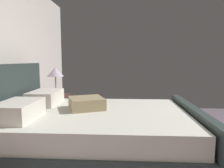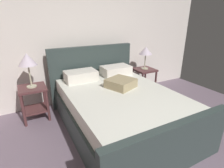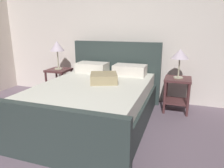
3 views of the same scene
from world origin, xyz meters
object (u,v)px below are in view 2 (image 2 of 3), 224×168
bed (118,106)px  nightstand_right (144,77)px  nightstand_left (34,98)px  table_lamp_left (27,60)px  table_lamp_right (146,51)px

bed → nightstand_right: bearing=35.6°
nightstand_right → nightstand_left: (-2.37, 0.01, 0.00)m
nightstand_right → table_lamp_left: (-2.37, 0.01, 0.65)m
bed → table_lamp_left: 1.63m
table_lamp_right → table_lamp_left: (-2.37, 0.01, 0.06)m
nightstand_left → table_lamp_left: bearing=135.0°
bed → table_lamp_left: size_ratio=4.06×
table_lamp_left → nightstand_left: bearing=-45.0°
table_lamp_right → table_lamp_left: 2.37m
nightstand_right → table_lamp_right: table_lamp_right is taller
nightstand_left → table_lamp_left: size_ratio=1.04×
nightstand_left → table_lamp_left: (-0.00, 0.00, 0.65)m
table_lamp_right → table_lamp_left: size_ratio=0.86×
nightstand_right → nightstand_left: size_ratio=1.00×
table_lamp_right → nightstand_left: (-2.37, 0.01, -0.60)m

